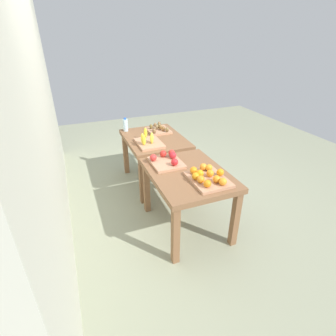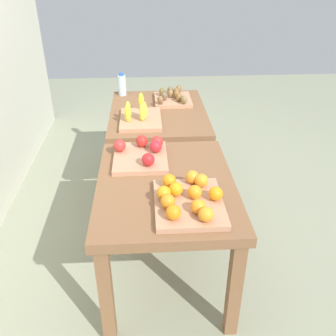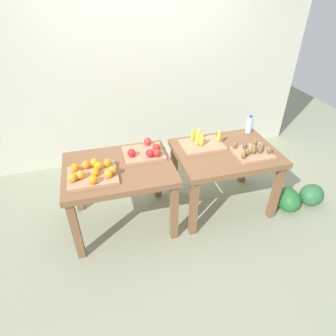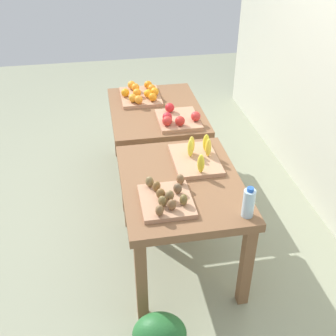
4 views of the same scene
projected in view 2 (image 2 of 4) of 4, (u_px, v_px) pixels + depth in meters
The scene contains 9 objects.
ground_plane at pixel (162, 221), 3.02m from camera, with size 8.00×8.00×0.00m, color gray.
display_table_left at pixel (166, 197), 2.22m from camera, with size 1.04×0.80×0.73m.
display_table_right at pixel (158, 122), 3.19m from camera, with size 1.04×0.80×0.73m.
orange_bin at pixel (188, 199), 1.95m from camera, with size 0.45×0.37×0.11m.
apple_bin at pixel (142, 153), 2.40m from camera, with size 0.40×0.36×0.11m.
banana_crate at pixel (140, 117), 2.93m from camera, with size 0.44×0.32×0.17m.
kiwi_bin at pixel (173, 98), 3.31m from camera, with size 0.37×0.32×0.10m.
water_bottle at pixel (122, 85), 3.44m from camera, with size 0.07×0.07×0.20m.
watermelon_pile at pixel (180, 133), 4.19m from camera, with size 0.64×0.36×0.26m.
Camera 2 is at (-2.39, 0.10, 1.89)m, focal length 39.97 mm.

